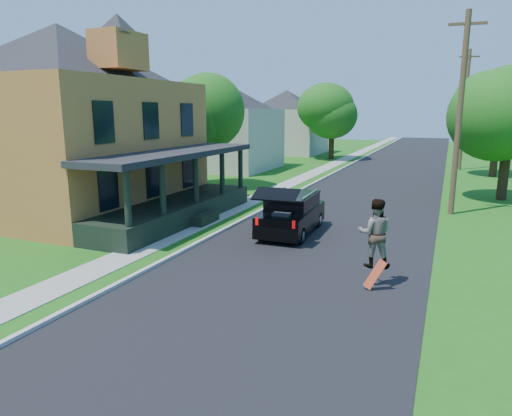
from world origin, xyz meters
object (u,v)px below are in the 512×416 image
at_px(black_suv, 292,214).
at_px(skateboarder, 375,233).
at_px(tree_right_near, 511,105).
at_px(utility_pole_near, 460,113).

bearing_deg(black_suv, skateboarder, -50.57).
relative_size(tree_right_near, utility_pole_near, 0.86).
height_order(black_suv, tree_right_near, tree_right_near).
height_order(skateboarder, utility_pole_near, utility_pole_near).
distance_m(black_suv, skateboarder, 5.96).
xyz_separation_m(skateboarder, utility_pole_near, (2.00, 10.77, 3.22)).
bearing_deg(tree_right_near, black_suv, -126.42).
distance_m(black_suv, tree_right_near, 14.86).
height_order(black_suv, skateboarder, skateboarder).
height_order(skateboarder, tree_right_near, tree_right_near).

